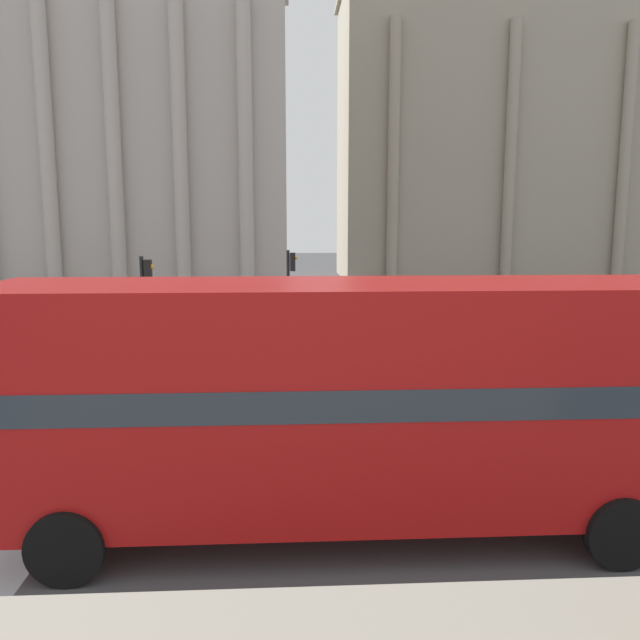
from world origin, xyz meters
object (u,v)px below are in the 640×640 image
traffic_light_mid (146,302)px  pedestrian_red (404,339)px  pedestrian_white (156,323)px  plaza_building_left (106,134)px  traffic_light_far (290,285)px  plaza_building_right (540,138)px  double_decker_bus (343,396)px

traffic_light_mid → pedestrian_red: size_ratio=2.26×
pedestrian_white → traffic_light_mid: bearing=74.3°
plaza_building_left → traffic_light_mid: (8.33, -27.24, -8.45)m
traffic_light_mid → traffic_light_far: size_ratio=1.02×
plaza_building_left → pedestrian_white: plaza_building_left is taller
plaza_building_right → traffic_light_far: (-22.48, -32.15, -9.81)m
plaza_building_left → traffic_light_mid: 29.72m
traffic_light_far → traffic_light_mid: bearing=-127.9°
double_decker_bus → plaza_building_left: (-13.33, 36.48, 8.76)m
plaza_building_left → plaza_building_right: plaza_building_right is taller
double_decker_bus → traffic_light_mid: bearing=118.2°
plaza_building_right → traffic_light_far: size_ratio=9.35×
pedestrian_white → double_decker_bus: bearing=86.7°
plaza_building_right → pedestrian_white: size_ratio=20.22×
traffic_light_far → pedestrian_white: size_ratio=2.16×
plaza_building_left → pedestrian_white: bearing=-70.9°
traffic_light_mid → plaza_building_left: bearing=107.0°
double_decker_bus → traffic_light_mid: 10.50m
plaza_building_right → traffic_light_mid: plaza_building_right is taller
plaza_building_left → pedestrian_red: size_ratio=14.85×
traffic_light_mid → plaza_building_right: bearing=54.6°
traffic_light_mid → traffic_light_far: bearing=52.1°
plaza_building_right → double_decker_bus: bearing=-114.9°
double_decker_bus → pedestrian_red: 11.73m
traffic_light_far → pedestrian_red: 5.38m
pedestrian_white → pedestrian_red: (9.02, -3.79, -0.03)m
traffic_light_mid → pedestrian_red: 8.48m
double_decker_bus → traffic_light_far: bearing=92.6°
traffic_light_mid → traffic_light_far: (4.29, 5.51, -0.04)m
traffic_light_mid → pedestrian_red: (8.09, 2.00, -1.55)m
plaza_building_right → pedestrian_red: (-18.68, -35.66, -11.32)m
double_decker_bus → traffic_light_mid: double_decker_bus is taller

